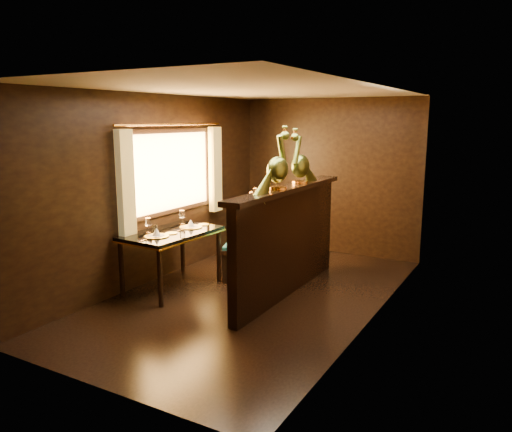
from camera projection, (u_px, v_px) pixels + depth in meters
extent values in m
plane|color=black|center=(253.00, 296.00, 6.22)|extent=(5.00, 5.00, 0.00)
cube|color=black|center=(329.00, 176.00, 8.11)|extent=(3.00, 0.04, 2.50)
cube|color=black|center=(92.00, 240.00, 3.84)|extent=(3.00, 0.04, 2.50)
cube|color=black|center=(156.00, 188.00, 6.70)|extent=(0.04, 5.00, 2.50)
cube|color=black|center=(376.00, 208.00, 5.25)|extent=(0.04, 5.00, 2.50)
cube|color=beige|center=(253.00, 90.00, 5.74)|extent=(3.00, 5.00, 0.04)
cube|color=#FFC672|center=(170.00, 172.00, 6.92)|extent=(0.01, 1.70, 1.05)
cube|color=#FFDF45|center=(126.00, 183.00, 6.05)|extent=(0.10, 0.22, 1.30)
cube|color=#FFDF45|center=(215.00, 169.00, 7.71)|extent=(0.10, 0.22, 1.30)
cylinder|color=orange|center=(173.00, 124.00, 6.76)|extent=(0.03, 2.20, 0.03)
cube|color=black|center=(288.00, 243.00, 6.19)|extent=(0.12, 2.60, 1.30)
cube|color=#353218|center=(283.00, 239.00, 6.22)|extent=(0.02, 2.20, 0.95)
cube|color=black|center=(288.00, 189.00, 6.06)|extent=(0.26, 2.70, 0.06)
cube|color=black|center=(171.00, 233.00, 6.36)|extent=(0.82, 1.30, 0.04)
cube|color=orange|center=(172.00, 235.00, 6.37)|extent=(0.84, 1.32, 0.02)
cylinder|color=black|center=(121.00, 270.00, 6.13)|extent=(0.06, 0.06, 0.70)
cylinder|color=black|center=(160.00, 278.00, 5.79)|extent=(0.06, 0.06, 0.70)
cylinder|color=black|center=(183.00, 249.00, 7.08)|extent=(0.06, 0.06, 0.70)
cylinder|color=black|center=(219.00, 256.00, 6.74)|extent=(0.06, 0.06, 0.70)
cylinder|color=gold|center=(157.00, 236.00, 6.07)|extent=(0.30, 0.30, 0.01)
cone|color=white|center=(157.00, 232.00, 6.06)|extent=(0.11, 0.11, 0.10)
cylinder|color=gold|center=(191.00, 227.00, 6.59)|extent=(0.30, 0.30, 0.01)
cone|color=white|center=(191.00, 223.00, 6.58)|extent=(0.11, 0.11, 0.10)
cylinder|color=silver|center=(153.00, 227.00, 6.47)|extent=(0.03, 0.03, 0.06)
cylinder|color=silver|center=(156.00, 226.00, 6.52)|extent=(0.03, 0.03, 0.06)
cube|color=black|center=(240.00, 250.00, 6.77)|extent=(0.58, 0.58, 0.06)
cube|color=#14575B|center=(240.00, 246.00, 6.77)|extent=(0.52, 0.52, 0.05)
cube|color=#14575B|center=(254.00, 223.00, 6.68)|extent=(0.16, 0.34, 0.57)
cube|color=black|center=(224.00, 269.00, 6.66)|extent=(0.05, 0.05, 0.40)
cube|color=black|center=(251.00, 270.00, 6.62)|extent=(0.05, 0.05, 0.40)
cube|color=black|center=(229.00, 261.00, 7.02)|extent=(0.05, 0.05, 0.40)
cube|color=black|center=(255.00, 262.00, 6.97)|extent=(0.05, 0.05, 0.40)
sphere|color=orange|center=(251.00, 194.00, 6.42)|extent=(0.07, 0.07, 0.07)
sphere|color=orange|center=(255.00, 190.00, 6.77)|extent=(0.07, 0.07, 0.07)
cube|color=black|center=(242.00, 251.00, 6.76)|extent=(0.54, 0.54, 0.06)
cube|color=#14575B|center=(242.00, 247.00, 6.75)|extent=(0.48, 0.48, 0.05)
cube|color=#14575B|center=(256.00, 226.00, 6.65)|extent=(0.13, 0.33, 0.55)
cube|color=black|center=(226.00, 269.00, 6.67)|extent=(0.05, 0.05, 0.38)
cube|color=black|center=(252.00, 271.00, 6.60)|extent=(0.05, 0.05, 0.38)
cube|color=black|center=(233.00, 262.00, 7.01)|extent=(0.05, 0.05, 0.38)
cube|color=black|center=(258.00, 264.00, 6.94)|extent=(0.05, 0.05, 0.38)
sphere|color=orange|center=(253.00, 197.00, 6.40)|extent=(0.07, 0.07, 0.07)
sphere|color=orange|center=(259.00, 193.00, 6.74)|extent=(0.07, 0.07, 0.07)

